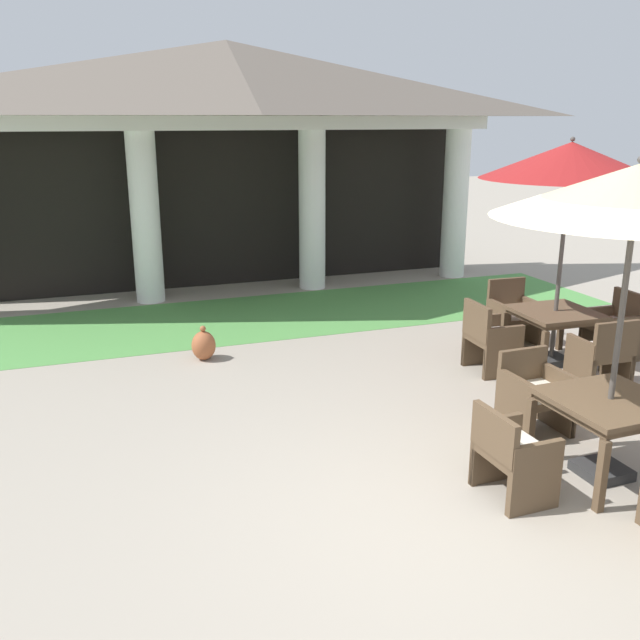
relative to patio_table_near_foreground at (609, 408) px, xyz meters
name	(u,v)px	position (x,y,z in m)	size (l,w,h in m)	color
ground_plane	(455,518)	(-1.63, -0.18, -0.66)	(60.00, 60.00, 0.00)	#9E9384
background_pavilion	(227,101)	(-1.63, 7.86, 2.75)	(10.34, 3.20, 4.39)	white
lawn_strip	(257,316)	(-1.63, 6.14, -0.65)	(12.14, 2.68, 0.01)	#519347
patio_table_near_foreground	(609,408)	(0.00, 0.00, 0.00)	(1.02, 1.02, 0.75)	brown
patio_umbrella_near_foreground	(637,194)	(0.00, 0.00, 1.88)	(2.33, 2.33, 2.84)	#2D2D2D
patio_chair_near_foreground_west	(512,455)	(-1.01, -0.02, -0.27)	(0.52, 0.62, 0.81)	brown
patio_chair_near_foreground_north	(534,395)	(-0.02, 1.01, -0.26)	(0.61, 0.59, 0.83)	brown
patio_table_mid_left	(555,317)	(1.48, 2.65, -0.02)	(1.02, 1.02, 0.73)	brown
patio_umbrella_mid_left	(570,162)	(1.48, 2.65, 1.95)	(2.20, 2.20, 2.92)	#2D2D2D
patio_chair_mid_left_south	(602,356)	(1.44, 1.70, -0.24)	(0.63, 0.54, 0.90)	brown
patio_chair_mid_left_east	(614,327)	(2.43, 2.61, -0.25)	(0.58, 0.63, 0.90)	brown
patio_chair_mid_left_north	(513,316)	(1.51, 3.60, -0.26)	(0.63, 0.61, 0.90)	brown
patio_chair_mid_left_west	(490,339)	(0.53, 2.69, -0.23)	(0.56, 0.63, 0.92)	brown
terracotta_urn	(204,345)	(-2.83, 4.35, -0.46)	(0.32, 0.32, 0.47)	#9E5633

